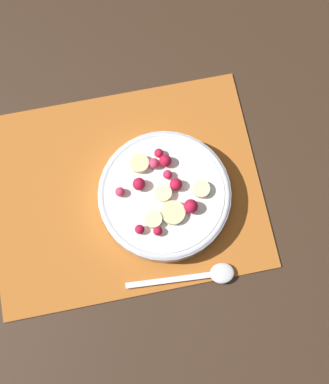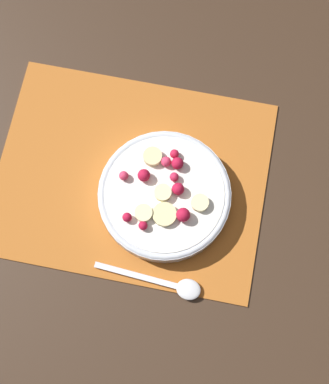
{
  "view_description": "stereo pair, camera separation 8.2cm",
  "coord_description": "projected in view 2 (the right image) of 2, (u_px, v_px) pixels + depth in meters",
  "views": [
    {
      "loc": [
        -0.02,
        0.24,
        0.84
      ],
      "look_at": [
        -0.06,
        0.03,
        0.05
      ],
      "focal_mm": 50.0,
      "sensor_mm": 36.0,
      "label": 1
    },
    {
      "loc": [
        -0.1,
        0.24,
        0.84
      ],
      "look_at": [
        -0.06,
        0.03,
        0.05
      ],
      "focal_mm": 50.0,
      "sensor_mm": 36.0,
      "label": 2
    }
  ],
  "objects": [
    {
      "name": "ground_plane",
      "position": [
        132.0,
        177.0,
        0.88
      ],
      "size": [
        3.0,
        3.0,
        0.0
      ],
      "primitive_type": "plane",
      "color": "#382619"
    },
    {
      "name": "fruit_bowl",
      "position": [
        164.0,
        195.0,
        0.84
      ],
      "size": [
        0.21,
        0.21,
        0.06
      ],
      "color": "silver",
      "rests_on": "placemat"
    },
    {
      "name": "spoon",
      "position": [
        171.0,
        285.0,
        0.82
      ],
      "size": [
        0.17,
        0.03,
        0.01
      ],
      "rotation": [
        0.0,
        0.0,
        3.07
      ],
      "color": "silver",
      "rests_on": "placemat"
    },
    {
      "name": "placemat",
      "position": [
        131.0,
        177.0,
        0.87
      ],
      "size": [
        0.44,
        0.34,
        0.01
      ],
      "color": "#B26023",
      "rests_on": "ground_plane"
    }
  ]
}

